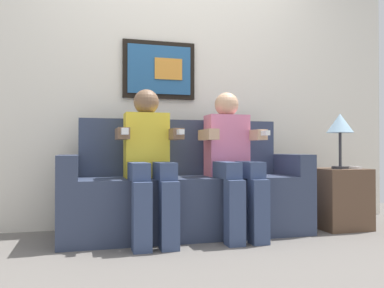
# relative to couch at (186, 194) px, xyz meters

# --- Properties ---
(ground_plane) EXTENTS (5.59, 5.59, 0.00)m
(ground_plane) POSITION_rel_couch_xyz_m (0.00, -0.33, -0.31)
(ground_plane) COLOR #66605B
(back_wall_assembly) EXTENTS (4.30, 0.10, 2.60)m
(back_wall_assembly) POSITION_rel_couch_xyz_m (-0.00, 0.44, 0.99)
(back_wall_assembly) COLOR silver
(back_wall_assembly) RESTS_ON ground_plane
(couch) EXTENTS (1.90, 0.58, 0.90)m
(couch) POSITION_rel_couch_xyz_m (0.00, 0.00, 0.00)
(couch) COLOR #333D56
(couch) RESTS_ON ground_plane
(person_on_left) EXTENTS (0.46, 0.56, 1.11)m
(person_on_left) POSITION_rel_couch_xyz_m (-0.32, -0.17, 0.29)
(person_on_left) COLOR yellow
(person_on_left) RESTS_ON ground_plane
(person_on_right) EXTENTS (0.46, 0.56, 1.11)m
(person_on_right) POSITION_rel_couch_xyz_m (0.32, -0.17, 0.29)
(person_on_right) COLOR pink
(person_on_right) RESTS_ON ground_plane
(side_table_right) EXTENTS (0.40, 0.40, 0.50)m
(side_table_right) POSITION_rel_couch_xyz_m (1.30, -0.11, -0.06)
(side_table_right) COLOR brown
(side_table_right) RESTS_ON ground_plane
(table_lamp) EXTENTS (0.22, 0.22, 0.46)m
(table_lamp) POSITION_rel_couch_xyz_m (1.29, -0.13, 0.55)
(table_lamp) COLOR #333338
(table_lamp) RESTS_ON side_table_right
(spare_remote_on_table) EXTENTS (0.04, 0.13, 0.02)m
(spare_remote_on_table) POSITION_rel_couch_xyz_m (1.40, -0.18, 0.20)
(spare_remote_on_table) COLOR white
(spare_remote_on_table) RESTS_ON side_table_right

